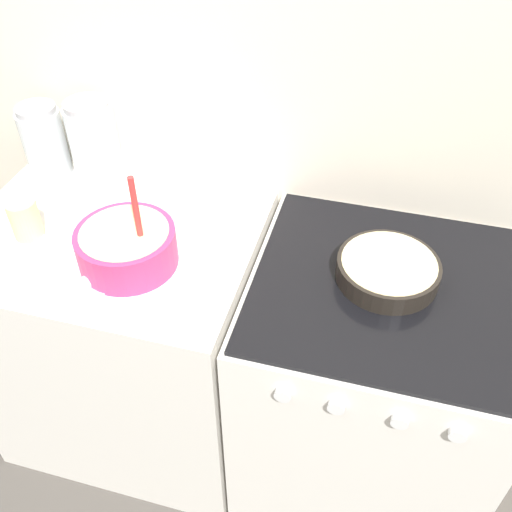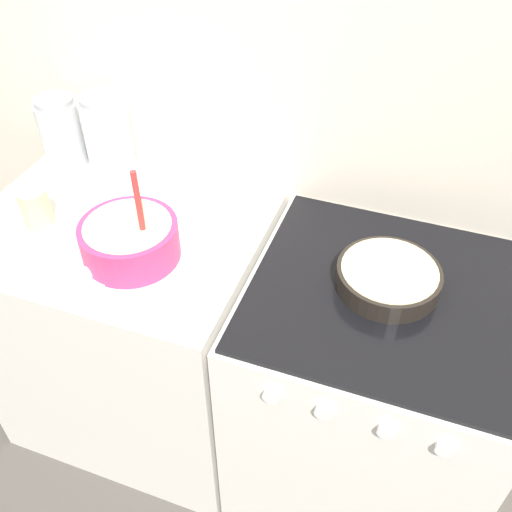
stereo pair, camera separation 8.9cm
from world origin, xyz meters
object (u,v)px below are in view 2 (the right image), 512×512
(mixing_bowl, at_px, (130,238))
(storage_jar_middle, at_px, (109,142))
(tin_can, at_px, (35,208))
(baking_pan, at_px, (388,277))
(stove, at_px, (365,395))
(storage_jar_left, at_px, (62,136))

(mixing_bowl, relative_size, storage_jar_middle, 1.05)
(tin_can, bearing_deg, baking_pan, 4.94)
(baking_pan, xyz_separation_m, storage_jar_middle, (-0.92, 0.22, 0.08))
(stove, distance_m, baking_pan, 0.48)
(mixing_bowl, height_order, storage_jar_middle, mixing_bowl)
(baking_pan, height_order, tin_can, tin_can)
(tin_can, bearing_deg, storage_jar_left, 109.05)
(storage_jar_middle, bearing_deg, mixing_bowl, -53.29)
(stove, bearing_deg, tin_can, -176.35)
(mixing_bowl, distance_m, storage_jar_left, 0.54)
(mixing_bowl, bearing_deg, tin_can, 174.27)
(stove, bearing_deg, storage_jar_middle, 165.42)
(tin_can, bearing_deg, storage_jar_middle, 77.10)
(mixing_bowl, xyz_separation_m, tin_can, (-0.32, 0.03, -0.00))
(baking_pan, height_order, storage_jar_middle, storage_jar_middle)
(stove, distance_m, tin_can, 1.12)
(storage_jar_middle, relative_size, tin_can, 2.36)
(storage_jar_middle, distance_m, tin_can, 0.32)
(storage_jar_left, distance_m, storage_jar_middle, 0.18)
(storage_jar_left, height_order, tin_can, storage_jar_left)
(storage_jar_left, xyz_separation_m, storage_jar_middle, (0.17, -0.00, 0.02))
(mixing_bowl, bearing_deg, storage_jar_left, 141.68)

